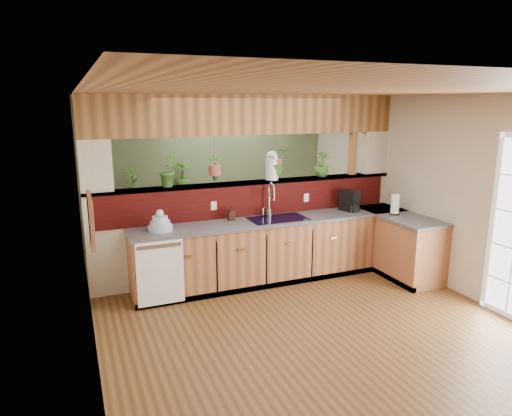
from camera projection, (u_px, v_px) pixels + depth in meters
name	position (u px, v px, depth m)	size (l,w,h in m)	color
ground	(292.00, 309.00, 5.64)	(4.60, 7.00, 0.01)	#54351A
ceiling	(296.00, 92.00, 5.06)	(4.60, 7.00, 0.01)	brown
wall_back	(209.00, 168.00, 8.50)	(4.60, 0.02, 2.60)	beige
wall_left	(86.00, 226.00, 4.50)	(0.02, 7.00, 2.60)	beige
wall_right	(445.00, 192.00, 6.20)	(0.02, 7.00, 2.60)	beige
pass_through_partition	(253.00, 195.00, 6.60)	(4.60, 0.21, 2.60)	beige
pass_through_ledge	(251.00, 183.00, 6.55)	(4.60, 0.21, 0.04)	brown
header_beam	(251.00, 115.00, 6.33)	(4.60, 0.15, 0.55)	brown
sage_backwall	(209.00, 168.00, 8.49)	(4.55, 0.02, 2.55)	#5B6F4C
countertop	(317.00, 246.00, 6.63)	(4.14, 1.52, 0.90)	brown
dishwasher	(160.00, 273.00, 5.59)	(0.58, 0.03, 0.82)	white
navy_sink	(278.00, 224.00, 6.43)	(0.82, 0.50, 0.18)	black
framed_print	(91.00, 220.00, 3.73)	(0.04, 0.35, 0.45)	brown
faucet	(270.00, 198.00, 6.47)	(0.22, 0.22, 0.50)	#B7B7B2
dish_stack	(160.00, 224.00, 5.79)	(0.31, 0.31, 0.27)	#A7B9D8
soap_dispenser	(231.00, 213.00, 6.29)	(0.09, 0.09, 0.20)	#372214
coffee_maker	(350.00, 201.00, 6.84)	(0.17, 0.29, 0.32)	black
paper_towel	(395.00, 205.00, 6.62)	(0.15, 0.15, 0.31)	black
glass_jar	(272.00, 165.00, 6.62)	(0.19, 0.19, 0.42)	silver
ledge_plant_left	(169.00, 170.00, 6.05)	(0.25, 0.20, 0.46)	#315A1F
ledge_plant_right	(322.00, 164.00, 6.93)	(0.22, 0.22, 0.39)	#315A1F
hanging_plant_a	(215.00, 159.00, 6.27)	(0.20, 0.17, 0.54)	brown
hanging_plant_b	(277.00, 150.00, 6.59)	(0.35, 0.31, 0.52)	brown
shelving_console	(166.00, 217.00, 8.13)	(1.43, 0.38, 0.95)	black
shelf_plant_a	(132.00, 181.00, 7.77)	(0.23, 0.15, 0.43)	#315A1F
shelf_plant_b	(182.00, 176.00, 8.09)	(0.28, 0.28, 0.50)	#315A1F
floor_plant	(271.00, 228.00, 7.83)	(0.71, 0.62, 0.79)	#315A1F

